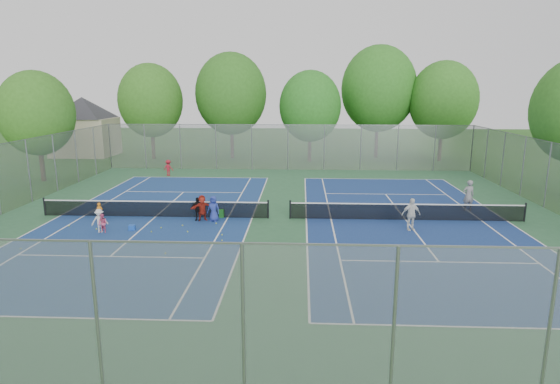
# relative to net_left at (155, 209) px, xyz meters

# --- Properties ---
(ground) EXTENTS (120.00, 120.00, 0.00)m
(ground) POSITION_rel_net_left_xyz_m (7.00, 0.00, -0.46)
(ground) COLOR #25541A
(ground) RESTS_ON ground
(court_pad) EXTENTS (32.00, 32.00, 0.01)m
(court_pad) POSITION_rel_net_left_xyz_m (7.00, 0.00, -0.45)
(court_pad) COLOR #2C5E3A
(court_pad) RESTS_ON ground
(court_left) EXTENTS (10.97, 23.77, 0.01)m
(court_left) POSITION_rel_net_left_xyz_m (0.00, 0.00, -0.44)
(court_left) COLOR navy
(court_left) RESTS_ON court_pad
(court_right) EXTENTS (10.97, 23.77, 0.01)m
(court_right) POSITION_rel_net_left_xyz_m (14.00, 0.00, -0.44)
(court_right) COLOR navy
(court_right) RESTS_ON court_pad
(net_left) EXTENTS (12.87, 0.10, 0.91)m
(net_left) POSITION_rel_net_left_xyz_m (0.00, 0.00, 0.00)
(net_left) COLOR black
(net_left) RESTS_ON ground
(net_right) EXTENTS (12.87, 0.10, 0.91)m
(net_right) POSITION_rel_net_left_xyz_m (14.00, 0.00, 0.00)
(net_right) COLOR black
(net_right) RESTS_ON ground
(fence_north) EXTENTS (32.00, 0.10, 4.00)m
(fence_north) POSITION_rel_net_left_xyz_m (7.00, 16.00, 1.54)
(fence_north) COLOR gray
(fence_north) RESTS_ON ground
(fence_south) EXTENTS (32.00, 0.10, 4.00)m
(fence_south) POSITION_rel_net_left_xyz_m (7.00, -16.00, 1.54)
(fence_south) COLOR gray
(fence_south) RESTS_ON ground
(house) EXTENTS (11.03, 11.03, 7.30)m
(house) POSITION_rel_net_left_xyz_m (-15.00, 24.00, 3.76)
(house) COLOR #B7A88C
(house) RESTS_ON ground
(tree_nw) EXTENTS (6.40, 6.40, 9.58)m
(tree_nw) POSITION_rel_net_left_xyz_m (-7.00, 22.00, 5.44)
(tree_nw) COLOR #443326
(tree_nw) RESTS_ON ground
(tree_nl) EXTENTS (7.20, 7.20, 10.69)m
(tree_nl) POSITION_rel_net_left_xyz_m (1.00, 23.00, 6.09)
(tree_nl) COLOR #443326
(tree_nl) RESTS_ON ground
(tree_nc) EXTENTS (6.00, 6.00, 8.85)m
(tree_nc) POSITION_rel_net_left_xyz_m (9.00, 21.00, 4.94)
(tree_nc) COLOR #443326
(tree_nc) RESTS_ON ground
(tree_nr) EXTENTS (7.60, 7.60, 11.42)m
(tree_nr) POSITION_rel_net_left_xyz_m (16.00, 24.00, 6.59)
(tree_nr) COLOR #443326
(tree_nr) RESTS_ON ground
(tree_ne) EXTENTS (6.60, 6.60, 9.77)m
(tree_ne) POSITION_rel_net_left_xyz_m (22.00, 22.00, 5.51)
(tree_ne) COLOR #443326
(tree_ne) RESTS_ON ground
(tree_side_w) EXTENTS (5.60, 5.60, 8.47)m
(tree_side_w) POSITION_rel_net_left_xyz_m (-12.00, 10.00, 4.79)
(tree_side_w) COLOR #443326
(tree_side_w) RESTS_ON ground
(ball_crate) EXTENTS (0.36, 0.36, 0.26)m
(ball_crate) POSITION_rel_net_left_xyz_m (-0.45, -2.50, -0.32)
(ball_crate) COLOR #174AB3
(ball_crate) RESTS_ON ground
(ball_hopper) EXTENTS (0.31, 0.31, 0.49)m
(ball_hopper) POSITION_rel_net_left_xyz_m (3.77, 0.03, -0.21)
(ball_hopper) COLOR #248528
(ball_hopper) RESTS_ON ground
(student_a) EXTENTS (0.40, 0.28, 1.04)m
(student_a) POSITION_rel_net_left_xyz_m (-2.77, -0.99, 0.06)
(student_a) COLOR orange
(student_a) RESTS_ON ground
(student_b) EXTENTS (0.59, 0.53, 1.00)m
(student_b) POSITION_rel_net_left_xyz_m (-1.71, -3.07, 0.04)
(student_b) COLOR #DB5580
(student_b) RESTS_ON ground
(student_c) EXTENTS (0.90, 0.72, 1.21)m
(student_c) POSITION_rel_net_left_xyz_m (-1.90, -2.97, 0.15)
(student_c) COLOR silver
(student_c) RESTS_ON ground
(student_d) EXTENTS (0.80, 0.39, 1.31)m
(student_d) POSITION_rel_net_left_xyz_m (2.55, -0.60, 0.20)
(student_d) COLOR black
(student_d) RESTS_ON ground
(student_e) EXTENTS (0.77, 0.59, 1.41)m
(student_e) POSITION_rel_net_left_xyz_m (3.45, -0.68, 0.25)
(student_e) COLOR #273892
(student_e) RESTS_ON ground
(student_f) EXTENTS (1.38, 0.96, 1.43)m
(student_f) POSITION_rel_net_left_xyz_m (2.81, -0.60, 0.26)
(student_f) COLOR #9E2416
(student_f) RESTS_ON ground
(child_far_baseline) EXTENTS (0.96, 0.71, 1.33)m
(child_far_baseline) POSITION_rel_net_left_xyz_m (-2.79, 12.58, 0.21)
(child_far_baseline) COLOR maroon
(child_far_baseline) RESTS_ON ground
(instructor) EXTENTS (0.73, 0.52, 1.87)m
(instructor) POSITION_rel_net_left_xyz_m (18.07, 2.20, 0.48)
(instructor) COLOR gray
(instructor) RESTS_ON ground
(teen_court_b) EXTENTS (1.05, 0.60, 1.69)m
(teen_court_b) POSITION_rel_net_left_xyz_m (13.81, -1.88, 0.39)
(teen_court_b) COLOR silver
(teen_court_b) RESTS_ON ground
(tennis_ball_0) EXTENTS (0.07, 0.07, 0.07)m
(tennis_ball_0) POSITION_rel_net_left_xyz_m (-2.30, -2.54, -0.42)
(tennis_ball_0) COLOR #B4C42D
(tennis_ball_0) RESTS_ON ground
(tennis_ball_1) EXTENTS (0.07, 0.07, 0.07)m
(tennis_ball_1) POSITION_rel_net_left_xyz_m (4.47, -4.10, -0.42)
(tennis_ball_1) COLOR #D0DD33
(tennis_ball_1) RESTS_ON ground
(tennis_ball_2) EXTENTS (0.07, 0.07, 0.07)m
(tennis_ball_2) POSITION_rel_net_left_xyz_m (4.33, -3.25, -0.42)
(tennis_ball_2) COLOR #AFCA2F
(tennis_ball_2) RESTS_ON ground
(tennis_ball_3) EXTENTS (0.07, 0.07, 0.07)m
(tennis_ball_3) POSITION_rel_net_left_xyz_m (-4.40, -5.69, -0.42)
(tennis_ball_3) COLOR yellow
(tennis_ball_3) RESTS_ON ground
(tennis_ball_4) EXTENTS (0.07, 0.07, 0.07)m
(tennis_ball_4) POSITION_rel_net_left_xyz_m (2.29, -5.97, -0.42)
(tennis_ball_4) COLOR #BAD130
(tennis_ball_4) RESTS_ON ground
(tennis_ball_5) EXTENTS (0.07, 0.07, 0.07)m
(tennis_ball_5) POSITION_rel_net_left_xyz_m (0.37, -4.39, -0.42)
(tennis_ball_5) COLOR #BCE635
(tennis_ball_5) RESTS_ON ground
(tennis_ball_6) EXTENTS (0.07, 0.07, 0.07)m
(tennis_ball_6) POSITION_rel_net_left_xyz_m (3.68, -1.27, -0.42)
(tennis_ball_6) COLOR #B2C92E
(tennis_ball_6) RESTS_ON ground
(tennis_ball_7) EXTENTS (0.07, 0.07, 0.07)m
(tennis_ball_7) POSITION_rel_net_left_xyz_m (-3.96, -2.10, -0.42)
(tennis_ball_7) COLOR #C9DB32
(tennis_ball_7) RESTS_ON ground
(tennis_ball_8) EXTENTS (0.07, 0.07, 0.07)m
(tennis_ball_8) POSITION_rel_net_left_xyz_m (0.69, -2.90, -0.42)
(tennis_ball_8) COLOR #A2C22D
(tennis_ball_8) RESTS_ON ground
(tennis_ball_9) EXTENTS (0.07, 0.07, 0.07)m
(tennis_ball_9) POSITION_rel_net_left_xyz_m (0.97, -2.20, -0.42)
(tennis_ball_9) COLOR #A3C32D
(tennis_ball_9) RESTS_ON ground
(tennis_ball_10) EXTENTS (0.07, 0.07, 0.07)m
(tennis_ball_10) POSITION_rel_net_left_xyz_m (2.51, -2.82, -0.42)
(tennis_ball_10) COLOR #D1EE37
(tennis_ball_10) RESTS_ON ground
(tennis_ball_11) EXTENTS (0.07, 0.07, 0.07)m
(tennis_ball_11) POSITION_rel_net_left_xyz_m (1.98, -1.73, -0.42)
(tennis_ball_11) COLOR #CBD431
(tennis_ball_11) RESTS_ON ground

